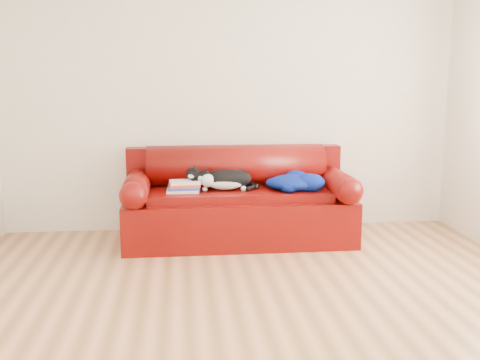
% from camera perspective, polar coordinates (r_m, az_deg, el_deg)
% --- Properties ---
extents(ground, '(4.50, 4.50, 0.00)m').
position_cam_1_polar(ground, '(3.93, 1.80, -12.24)').
color(ground, brown).
rests_on(ground, ground).
extents(room_shell, '(4.52, 4.02, 2.61)m').
position_cam_1_polar(room_shell, '(3.68, 3.87, 12.74)').
color(room_shell, beige).
rests_on(room_shell, ground).
extents(sofa_base, '(2.10, 0.90, 0.50)m').
position_cam_1_polar(sofa_base, '(5.28, -0.17, -3.66)').
color(sofa_base, '#390502').
rests_on(sofa_base, ground).
extents(sofa_back, '(2.10, 1.01, 0.88)m').
position_cam_1_polar(sofa_back, '(5.45, -0.44, 0.06)').
color(sofa_back, '#390502').
rests_on(sofa_back, ground).
extents(book_stack, '(0.29, 0.23, 0.10)m').
position_cam_1_polar(book_stack, '(5.09, -5.72, -0.64)').
color(book_stack, beige).
rests_on(book_stack, sofa_base).
extents(cat, '(0.67, 0.33, 0.24)m').
position_cam_1_polar(cat, '(5.14, -1.44, -0.01)').
color(cat, black).
rests_on(cat, sofa_base).
extents(blanket, '(0.54, 0.48, 0.17)m').
position_cam_1_polar(blanket, '(5.18, 5.51, -0.18)').
color(blanket, '#020E45').
rests_on(blanket, sofa_base).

